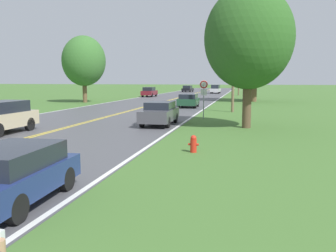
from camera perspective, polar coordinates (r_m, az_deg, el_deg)
fire_hydrant at (r=13.89m, az=4.10°, el=-2.83°), size 0.41×0.25×0.68m
traffic_sign at (r=25.74m, az=5.75°, el=5.82°), size 0.60×0.10×2.77m
utility_pole_midground at (r=31.49m, az=10.49°, el=10.78°), size 1.80×0.24×9.10m
utility_pole_far at (r=64.43m, az=11.34°, el=9.01°), size 1.80×0.24×9.10m
tree_behind_sign at (r=47.18m, az=13.78°, el=11.41°), size 7.55×7.55×10.59m
tree_mid_treeline at (r=45.18m, az=-13.35°, el=10.10°), size 5.28×5.28×8.10m
tree_right_cluster at (r=21.34m, az=12.83°, el=13.57°), size 5.08×5.08×8.09m
car_dark_blue_hatchback_nearest at (r=8.93m, az=-23.91°, el=-6.89°), size 1.98×3.54×1.31m
car_champagne_suv_approaching at (r=20.53m, az=-25.23°, el=1.41°), size 1.84×4.16×1.70m
car_dark_grey_sedan_mid_near at (r=22.21m, az=-1.33°, el=2.14°), size 1.87×4.34×1.45m
car_dark_green_hatchback_mid_far at (r=36.30m, az=3.30°, el=4.17°), size 1.97×3.78×1.36m
car_maroon_sedan_receding at (r=58.66m, az=-3.02°, el=5.50°), size 1.83×4.08×1.58m
car_silver_suv_distant at (r=73.22m, az=7.63°, el=5.92°), size 1.86×3.99×1.75m
car_black_sedan_horizon at (r=81.47m, az=3.18°, el=6.01°), size 2.16×4.67×1.47m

